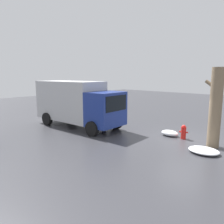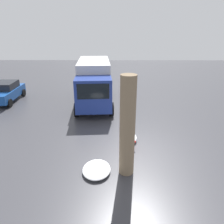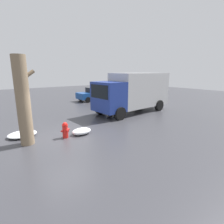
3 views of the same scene
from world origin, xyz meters
name	(u,v)px [view 1 (image 1 of 3)]	position (x,y,z in m)	size (l,w,h in m)	color
ground_plane	(183,139)	(0.00, 0.00, 0.00)	(60.00, 60.00, 0.00)	#38383D
fire_hydrant	(184,132)	(0.00, 0.00, 0.41)	(0.49, 0.39, 0.81)	red
tree_trunk	(215,108)	(-1.69, 0.29, 1.99)	(0.89, 0.58, 3.94)	#7F6B51
delivery_truck	(77,102)	(6.79, 2.25, 1.70)	(6.86, 2.91, 3.14)	navy
pedestrian	(104,117)	(4.28, 2.08, 0.99)	(0.40, 0.40, 1.82)	#23232D
snow_pile_by_hydrant	(204,150)	(-1.72, 1.48, 0.12)	(1.39, 1.13, 0.23)	white
snow_pile_curbside	(170,133)	(0.87, -0.04, 0.17)	(1.04, 0.69, 0.33)	white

